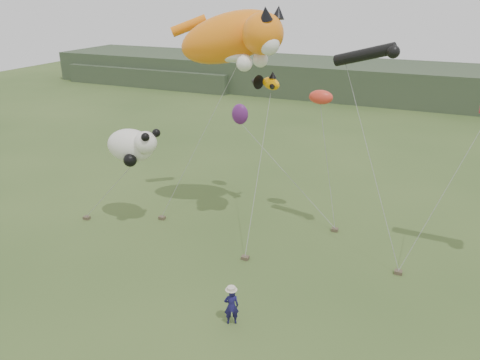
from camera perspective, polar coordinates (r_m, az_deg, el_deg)
name	(u,v)px	position (r m, az deg, el deg)	size (l,w,h in m)	color
ground	(216,290)	(21.36, -2.91, -13.30)	(120.00, 120.00, 0.00)	#385123
headland	(349,80)	(62.11, 13.20, 11.79)	(90.00, 13.00, 4.00)	#2D3D28
festival_attendant	(231,306)	(19.10, -1.05, -15.12)	(0.59, 0.39, 1.61)	#171349
sandbag_anchors	(238,237)	(25.27, -0.25, -6.98)	(17.65, 4.97, 0.18)	brown
cat_kite	(237,37)	(24.61, -0.40, 16.99)	(7.11, 4.15, 3.75)	orange
fish_kite	(265,82)	(26.00, 3.08, 11.81)	(2.17, 1.42, 1.04)	#FBA203
tube_kites	(469,87)	(23.07, 26.10, 10.10)	(10.30, 1.55, 3.00)	black
panda_kite	(133,146)	(25.83, -12.95, 4.12)	(3.19, 2.07, 1.98)	white
misc_kites	(272,107)	(27.36, 3.88, 8.82)	(6.56, 2.40, 2.85)	red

